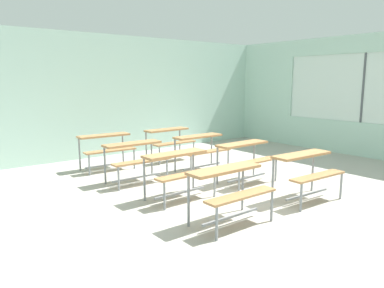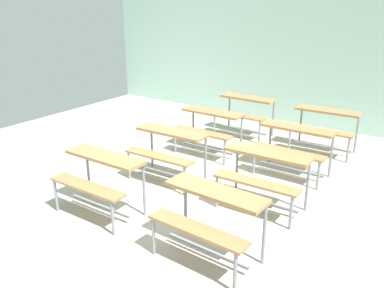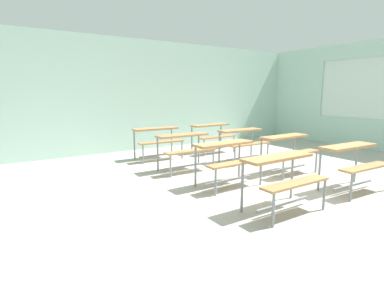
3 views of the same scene
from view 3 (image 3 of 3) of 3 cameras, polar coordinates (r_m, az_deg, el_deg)
name	(u,v)px [view 3 (image 3 of 3)]	position (r m, az deg, el deg)	size (l,w,h in m)	color
ground	(275,190)	(5.29, 15.55, -8.37)	(10.00, 9.00, 0.05)	#ADA89E
wall_back	(156,95)	(8.68, -6.96, 9.17)	(10.00, 0.12, 3.00)	silver
desk_bench_r0c0	(283,170)	(4.20, 16.99, -4.82)	(1.10, 0.59, 0.74)	#A87547
desk_bench_r0c1	(354,157)	(5.51, 28.45, -2.16)	(1.13, 0.64, 0.74)	#A87547
desk_bench_r1c0	(228,154)	(5.14, 6.85, -1.81)	(1.11, 0.61, 0.74)	#A87547
desk_bench_r1c1	(289,145)	(6.21, 17.91, -0.20)	(1.11, 0.61, 0.74)	#A87547
desk_bench_r2c0	(185,143)	(6.10, -1.34, 0.12)	(1.11, 0.60, 0.74)	#A87547
desk_bench_r2c1	(243,138)	(6.99, 9.73, 1.23)	(1.11, 0.60, 0.74)	#A87547
desk_bench_r3c0	(158,136)	(7.23, -6.56, 1.59)	(1.12, 0.63, 0.74)	#A87547
desk_bench_r3c1	(213,131)	(8.00, 3.93, 2.43)	(1.11, 0.62, 0.74)	#A87547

